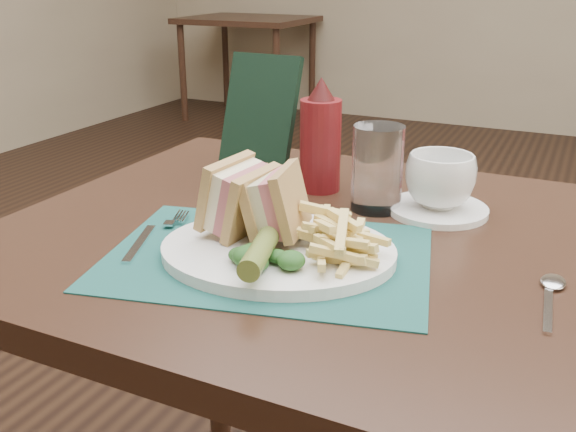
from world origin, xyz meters
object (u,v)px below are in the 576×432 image
object	(u,v)px
coffee_cup	(440,181)
ketchup_bottle	(320,135)
sandwich_half_a	(225,194)
saucer	(437,209)
sandwich_half_b	(260,201)
drinking_glass	(377,168)
plate	(278,251)
check_presenter	(259,118)
table_bg_left	(249,68)
placemat	(268,257)

from	to	relation	value
coffee_cup	ketchup_bottle	world-z (taller)	ketchup_bottle
coffee_cup	ketchup_bottle	distance (m)	0.21
sandwich_half_a	saucer	xyz separation A→B (m)	(0.23, 0.23, -0.06)
saucer	coffee_cup	xyz separation A→B (m)	(0.00, 0.00, 0.05)
sandwich_half_a	sandwich_half_b	world-z (taller)	sandwich_half_a
saucer	drinking_glass	bearing A→B (deg)	-164.03
plate	drinking_glass	xyz separation A→B (m)	(0.06, 0.22, 0.06)
check_presenter	plate	bearing A→B (deg)	-55.42
table_bg_left	drinking_glass	distance (m)	4.08
table_bg_left	ketchup_bottle	xyz separation A→B (m)	(2.00, -3.41, 0.47)
table_bg_left	check_presenter	xyz separation A→B (m)	(1.88, -3.39, 0.48)
sandwich_half_b	coffee_cup	size ratio (longest dim) A/B	0.92
coffee_cup	check_presenter	size ratio (longest dim) A/B	0.48
ketchup_bottle	drinking_glass	bearing A→B (deg)	-23.51
ketchup_bottle	sandwich_half_b	bearing A→B (deg)	-85.07
sandwich_half_b	drinking_glass	xyz separation A→B (m)	(0.09, 0.20, -0.00)
drinking_glass	ketchup_bottle	distance (m)	0.13
sandwich_half_b	coffee_cup	bearing A→B (deg)	42.41
ketchup_bottle	check_presenter	world-z (taller)	check_presenter
table_bg_left	plate	bearing A→B (deg)	-60.78
drinking_glass	table_bg_left	bearing A→B (deg)	121.46
coffee_cup	check_presenter	bearing A→B (deg)	172.29
placemat	drinking_glass	distance (m)	0.25
saucer	ketchup_bottle	size ratio (longest dim) A/B	0.81
placemat	coffee_cup	xyz separation A→B (m)	(0.16, 0.25, 0.05)
table_bg_left	coffee_cup	xyz separation A→B (m)	(2.21, -3.44, 0.43)
sandwich_half_b	check_presenter	world-z (taller)	check_presenter
plate	table_bg_left	bearing A→B (deg)	104.32
placemat	plate	xyz separation A→B (m)	(0.01, 0.00, 0.01)
placemat	check_presenter	xyz separation A→B (m)	(-0.17, 0.30, 0.10)
table_bg_left	coffee_cup	world-z (taller)	coffee_cup
coffee_cup	sandwich_half_b	bearing A→B (deg)	-128.26
plate	coffee_cup	world-z (taller)	coffee_cup
saucer	ketchup_bottle	distance (m)	0.22
drinking_glass	check_presenter	xyz separation A→B (m)	(-0.24, 0.07, 0.04)
table_bg_left	drinking_glass	world-z (taller)	drinking_glass
coffee_cup	ketchup_bottle	bearing A→B (deg)	173.36
plate	check_presenter	distance (m)	0.36
plate	sandwich_half_b	size ratio (longest dim) A/B	3.18
saucer	drinking_glass	xyz separation A→B (m)	(-0.09, -0.03, 0.06)
drinking_glass	ketchup_bottle	size ratio (longest dim) A/B	0.70
sandwich_half_a	drinking_glass	bearing A→B (deg)	60.07
table_bg_left	sandwich_half_b	distance (m)	4.21
saucer	placemat	bearing A→B (deg)	-122.09
saucer	ketchup_bottle	world-z (taller)	ketchup_bottle
sandwich_half_b	check_presenter	bearing A→B (deg)	108.48
sandwich_half_a	ketchup_bottle	size ratio (longest dim) A/B	0.53
check_presenter	coffee_cup	bearing A→B (deg)	-4.57
sandwich_half_b	saucer	world-z (taller)	sandwich_half_b
sandwich_half_a	saucer	world-z (taller)	sandwich_half_a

